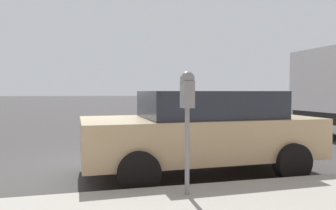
{
  "coord_description": "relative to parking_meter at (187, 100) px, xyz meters",
  "views": [
    {
      "loc": [
        -6.6,
        0.41,
        1.5
      ],
      "look_at": [
        -2.37,
        -0.67,
        1.32
      ],
      "focal_mm": 35.0,
      "sensor_mm": 36.0,
      "label": 1
    }
  ],
  "objects": [
    {
      "name": "ground_plane",
      "position": [
        2.63,
        0.85,
        -1.39
      ],
      "size": [
        220.0,
        220.0,
        0.0
      ],
      "primitive_type": "plane",
      "color": "#3D3A3A"
    },
    {
      "name": "parking_meter",
      "position": [
        0.0,
        0.0,
        0.0
      ],
      "size": [
        0.21,
        0.19,
        1.58
      ],
      "color": "gray",
      "rests_on": "sidewalk"
    },
    {
      "name": "car_tan",
      "position": [
        1.67,
        -0.81,
        -0.59
      ],
      "size": [
        2.15,
        4.26,
        1.51
      ],
      "rotation": [
        0.0,
        0.0,
        0.03
      ],
      "color": "tan",
      "rests_on": "ground_plane"
    }
  ]
}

